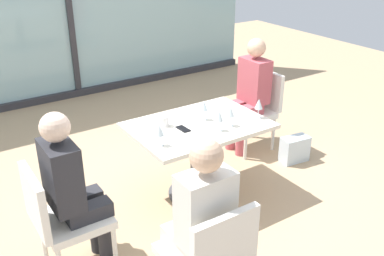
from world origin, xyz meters
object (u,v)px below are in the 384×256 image
at_px(chair_far_right, 256,105).
at_px(person_side_end, 72,186).
at_px(wine_glass_4, 219,116).
at_px(coffee_cup, 165,121).
at_px(person_front_left, 200,218).
at_px(cell_phone_on_table, 183,129).
at_px(chair_front_left, 209,254).
at_px(wine_glass_0, 160,130).
at_px(chair_side_end, 60,215).
at_px(person_far_right, 250,90).
at_px(dining_table_main, 198,144).
at_px(handbag_1, 295,149).
at_px(wine_glass_2, 204,106).
at_px(wine_glass_3, 259,104).
at_px(wine_glass_1, 230,112).

xyz_separation_m(chair_far_right, person_side_end, (-2.38, -0.80, 0.20)).
relative_size(wine_glass_4, coffee_cup, 2.06).
relative_size(person_front_left, cell_phone_on_table, 8.75).
distance_m(chair_front_left, wine_glass_0, 1.13).
xyz_separation_m(person_front_left, coffee_cup, (0.47, 1.23, 0.08)).
bearing_deg(wine_glass_0, coffee_cup, 54.15).
xyz_separation_m(chair_side_end, person_far_right, (2.38, 0.80, 0.20)).
bearing_deg(wine_glass_4, coffee_cup, 135.06).
bearing_deg(chair_far_right, person_far_right, -180.00).
distance_m(dining_table_main, person_far_right, 1.12).
xyz_separation_m(person_far_right, person_side_end, (-2.27, -0.80, 0.00)).
xyz_separation_m(coffee_cup, handbag_1, (1.50, -0.17, -0.64)).
height_order(person_front_left, wine_glass_0, person_front_left).
distance_m(wine_glass_2, cell_phone_on_table, 0.30).
bearing_deg(person_side_end, chair_side_end, -180.00).
bearing_deg(wine_glass_3, chair_side_end, -176.12).
xyz_separation_m(dining_table_main, wine_glass_4, (0.07, -0.21, 0.33)).
xyz_separation_m(dining_table_main, person_far_right, (1.00, 0.48, 0.17)).
bearing_deg(chair_front_left, person_side_end, 120.56).
relative_size(dining_table_main, wine_glass_2, 6.47).
height_order(chair_front_left, wine_glass_3, wine_glass_3).
bearing_deg(coffee_cup, person_front_left, -110.93).
height_order(chair_far_right, cell_phone_on_table, chair_far_right).
height_order(chair_far_right, wine_glass_3, wine_glass_3).
relative_size(coffee_cup, handbag_1, 0.30).
height_order(chair_far_right, wine_glass_1, wine_glass_1).
relative_size(person_side_end, coffee_cup, 14.00).
xyz_separation_m(wine_glass_1, handbag_1, (1.02, 0.14, -0.72)).
relative_size(chair_far_right, wine_glass_3, 4.70).
bearing_deg(wine_glass_2, wine_glass_1, -63.80).
xyz_separation_m(wine_glass_2, wine_glass_3, (0.44, -0.24, 0.00)).
xyz_separation_m(wine_glass_1, coffee_cup, (-0.48, 0.31, -0.09)).
xyz_separation_m(chair_side_end, cell_phone_on_table, (1.21, 0.30, 0.24)).
xyz_separation_m(wine_glass_0, wine_glass_3, (1.02, -0.01, 0.00)).
height_order(chair_front_left, wine_glass_4, wine_glass_4).
bearing_deg(person_far_right, wine_glass_0, -156.29).
bearing_deg(wine_glass_0, wine_glass_2, 21.15).
bearing_deg(person_far_right, coffee_cup, -164.60).
distance_m(wine_glass_1, wine_glass_4, 0.14).
distance_m(chair_far_right, person_side_end, 2.52).
bearing_deg(wine_glass_2, cell_phone_on_table, -164.81).
height_order(chair_front_left, handbag_1, chair_front_left).
height_order(chair_side_end, wine_glass_1, wine_glass_1).
relative_size(chair_front_left, person_far_right, 0.69).
xyz_separation_m(chair_side_end, wine_glass_0, (0.89, 0.14, 0.37)).
bearing_deg(chair_front_left, cell_phone_on_table, 64.50).
distance_m(person_side_end, cell_phone_on_table, 1.14).
distance_m(person_side_end, coffee_cup, 1.10).
height_order(person_far_right, wine_glass_0, person_far_right).
relative_size(wine_glass_1, coffee_cup, 2.06).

